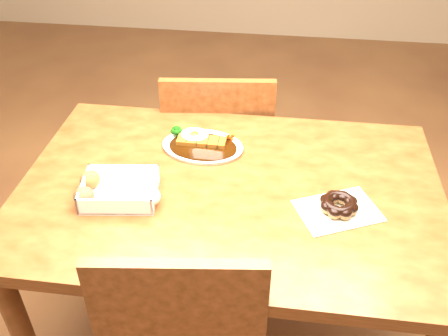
# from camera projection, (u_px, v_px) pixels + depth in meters

# --- Properties ---
(table) EXTENTS (1.20, 0.80, 0.75)m
(table) POSITION_uv_depth(u_px,v_px,m) (229.00, 212.00, 1.48)
(table) COLOR #48260E
(table) RESTS_ON ground
(chair_far) EXTENTS (0.46, 0.46, 0.87)m
(chair_far) POSITION_uv_depth(u_px,v_px,m) (219.00, 154.00, 2.02)
(chair_far) COLOR #48260E
(chair_far) RESTS_ON ground
(katsu_curry_plate) EXTENTS (0.27, 0.20, 0.05)m
(katsu_curry_plate) POSITION_uv_depth(u_px,v_px,m) (201.00, 144.00, 1.57)
(katsu_curry_plate) COLOR white
(katsu_curry_plate) RESTS_ON table
(donut_box) EXTENTS (0.24, 0.18, 0.06)m
(donut_box) POSITION_uv_depth(u_px,v_px,m) (117.00, 189.00, 1.36)
(donut_box) COLOR white
(donut_box) RESTS_ON table
(pon_de_ring) EXTENTS (0.25, 0.22, 0.04)m
(pon_de_ring) POSITION_uv_depth(u_px,v_px,m) (339.00, 205.00, 1.32)
(pon_de_ring) COLOR silver
(pon_de_ring) RESTS_ON table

